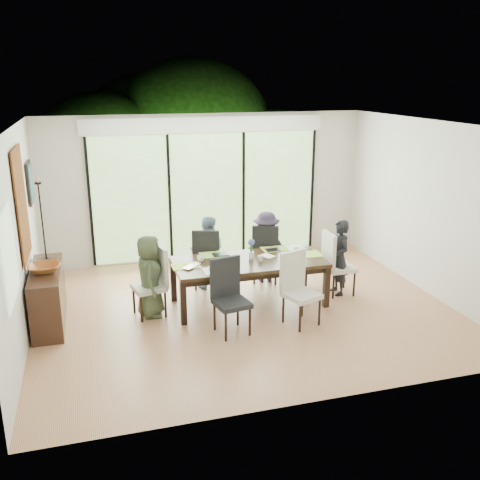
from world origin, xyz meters
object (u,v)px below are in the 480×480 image
object	(u,v)px
chair_left_end	(148,282)
chair_near_left	(232,298)
chair_near_right	(302,290)
person_far_left	(207,252)
chair_far_left	(207,257)
chair_far_right	(266,252)
bowl	(44,268)
laptop	(194,267)
sideboard	(48,296)
person_far_right	(266,247)
cup_b	(261,259)
cup_a	(201,258)
table_top	(249,262)
vase	(251,255)
person_right_end	(339,258)
person_left_end	(150,276)
cup_c	(297,251)
chair_right_end	(340,263)

from	to	relation	value
chair_left_end	chair_near_left	size ratio (longest dim) A/B	1.00
chair_near_right	person_far_left	distance (m)	1.95
chair_far_left	person_far_left	bearing A→B (deg)	108.23
chair_far_right	bowl	size ratio (longest dim) A/B	2.43
laptop	sideboard	world-z (taller)	sideboard
person_far_right	bowl	size ratio (longest dim) A/B	2.85
chair_near_right	laptop	world-z (taller)	chair_near_right
person_far_left	cup_b	size ratio (longest dim) A/B	12.90
sideboard	bowl	distance (m)	0.46
chair_near_left	laptop	world-z (taller)	chair_near_left
chair_far_right	cup_a	world-z (taller)	chair_far_right
table_top	laptop	bearing A→B (deg)	-173.29
person_far_right	vase	distance (m)	0.94
chair_near_left	person_right_end	distance (m)	2.16
table_top	person_right_end	world-z (taller)	person_right_end
chair_near_left	vase	distance (m)	1.10
vase	laptop	xyz separation A→B (m)	(-0.90, -0.15, -0.04)
chair_far_left	sideboard	world-z (taller)	chair_far_left
cup_b	person_left_end	bearing A→B (deg)	176.49
vase	cup_c	size ratio (longest dim) A/B	0.97
person_right_end	cup_a	bearing A→B (deg)	-94.61
chair_near_left	laptop	xyz separation A→B (m)	(-0.35, 0.77, 0.20)
chair_far_right	person_far_left	xyz separation A→B (m)	(-1.00, -0.02, 0.09)
chair_right_end	chair_near_left	xyz separation A→B (m)	(-2.00, -0.87, 0.00)
vase	laptop	distance (m)	0.91
chair_near_right	cup_a	bearing A→B (deg)	120.33
person_right_end	cup_b	size ratio (longest dim) A/B	12.90
chair_near_left	cup_b	xyz separation A→B (m)	(0.65, 0.77, 0.23)
person_far_right	cup_a	distance (m)	1.43
person_far_left	cup_a	world-z (taller)	person_far_left
chair_right_end	bowl	world-z (taller)	chair_right_end
person_far_left	vase	bearing A→B (deg)	136.90
table_top	chair_near_left	size ratio (longest dim) A/B	2.18
person_left_end	person_far_right	distance (m)	2.19
laptop	bowl	xyz separation A→B (m)	(-2.02, 0.13, 0.14)
sideboard	bowl	xyz separation A→B (m)	(0.00, -0.10, 0.45)
chair_far_left	chair_near_right	size ratio (longest dim) A/B	1.00
chair_left_end	laptop	size ratio (longest dim) A/B	3.33
person_far_left	bowl	bearing A→B (deg)	32.39
chair_far_left	chair_far_right	xyz separation A→B (m)	(1.00, 0.00, 0.00)
person_left_end	bowl	world-z (taller)	person_left_end
chair_left_end	chair_far_right	size ratio (longest dim) A/B	1.00
table_top	chair_right_end	xyz separation A→B (m)	(1.50, -0.00, -0.16)
person_far_right	person_right_end	bearing A→B (deg)	151.13
chair_far_right	chair_near_right	size ratio (longest dim) A/B	1.00
chair_far_right	person_far_right	size ratio (longest dim) A/B	0.85
chair_far_left	chair_near_right	bearing A→B (deg)	137.15
cup_a	cup_b	world-z (taller)	cup_a
chair_near_right	person_left_end	xyz separation A→B (m)	(-1.98, 0.87, 0.09)
chair_near_right	laptop	distance (m)	1.57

